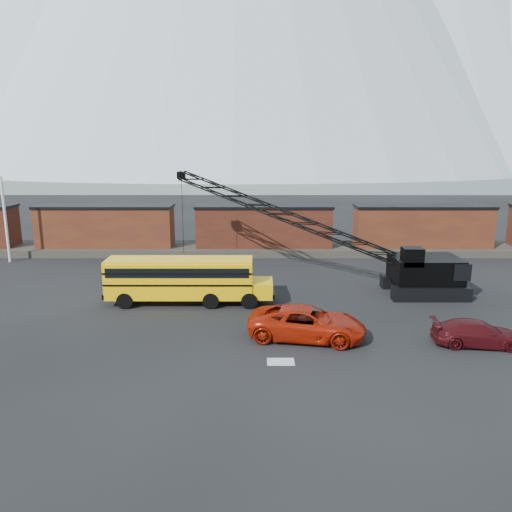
{
  "coord_description": "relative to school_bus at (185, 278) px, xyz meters",
  "views": [
    {
      "loc": [
        -0.74,
        -27.68,
        10.95
      ],
      "look_at": [
        -0.78,
        7.31,
        3.0
      ],
      "focal_mm": 35.0,
      "sensor_mm": 36.0,
      "label": 1
    }
  ],
  "objects": [
    {
      "name": "ground",
      "position": [
        5.69,
        -5.58,
        -1.79
      ],
      "size": [
        160.0,
        160.0,
        0.0
      ],
      "primitive_type": "plane",
      "color": "black",
      "rests_on": "ground"
    },
    {
      "name": "red_pickup",
      "position": [
        7.83,
        -6.4,
        -0.87
      ],
      "size": [
        7.09,
        4.21,
        1.85
      ],
      "primitive_type": "imported",
      "rotation": [
        0.0,
        0.0,
        1.39
      ],
      "color": "#AC1C08",
      "rests_on": "ground"
    },
    {
      "name": "school_bus",
      "position": [
        0.0,
        0.0,
        0.0
      ],
      "size": [
        11.65,
        2.65,
        3.19
      ],
      "color": "#FFBC05",
      "rests_on": "ground"
    },
    {
      "name": "boxcar_mid",
      "position": [
        5.69,
        16.42,
        0.97
      ],
      "size": [
        13.7,
        3.1,
        4.17
      ],
      "color": "#552118",
      "rests_on": "gravel_berm"
    },
    {
      "name": "boxcar_east_near",
      "position": [
        21.69,
        16.42,
        0.97
      ],
      "size": [
        13.7,
        3.1,
        4.17
      ],
      "color": "#4A1C15",
      "rests_on": "gravel_berm"
    },
    {
      "name": "snow_patch",
      "position": [
        6.19,
        -9.58,
        -1.78
      ],
      "size": [
        1.4,
        0.9,
        0.02
      ],
      "primitive_type": "cube",
      "color": "silver",
      "rests_on": "ground"
    },
    {
      "name": "maroon_suv",
      "position": [
        17.15,
        -7.41,
        -1.08
      ],
      "size": [
        5.07,
        2.5,
        1.42
      ],
      "primitive_type": "imported",
      "rotation": [
        0.0,
        0.0,
        1.46
      ],
      "color": "#420B10",
      "rests_on": "ground"
    },
    {
      "name": "crawler_crane",
      "position": [
        7.39,
        5.84,
        3.46
      ],
      "size": [
        22.06,
        9.82,
        8.78
      ],
      "color": "black",
      "rests_on": "ground"
    },
    {
      "name": "utility_pole",
      "position": [
        -18.31,
        12.42,
        2.36
      ],
      "size": [
        1.4,
        0.24,
        8.0
      ],
      "color": "silver",
      "rests_on": "ground"
    },
    {
      "name": "boxcar_west_near",
      "position": [
        -10.31,
        16.42,
        0.97
      ],
      "size": [
        13.7,
        3.1,
        4.17
      ],
      "color": "#4A1C15",
      "rests_on": "gravel_berm"
    },
    {
      "name": "gravel_berm",
      "position": [
        5.69,
        16.42,
        -1.44
      ],
      "size": [
        120.0,
        5.0,
        0.7
      ],
      "primitive_type": "cube",
      "color": "#444038",
      "rests_on": "ground"
    }
  ]
}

